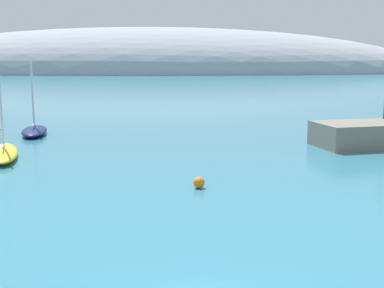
% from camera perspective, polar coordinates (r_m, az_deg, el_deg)
% --- Properties ---
extents(distant_ridge, '(273.16, 82.87, 42.92)m').
position_cam_1_polar(distant_ridge, '(249.85, -5.02, 7.94)').
color(distant_ridge, '#999EA8').
rests_on(distant_ridge, ground).
extents(sailboat_navy_near_shore, '(3.61, 7.48, 7.32)m').
position_cam_1_polar(sailboat_navy_near_shore, '(53.57, -17.16, 1.47)').
color(sailboat_navy_near_shore, navy).
rests_on(sailboat_navy_near_shore, water).
extents(sailboat_yellow_mid_mooring, '(4.27, 8.26, 8.67)m').
position_cam_1_polar(sailboat_yellow_mid_mooring, '(41.96, -20.24, -0.86)').
color(sailboat_yellow_mid_mooring, yellow).
rests_on(sailboat_yellow_mid_mooring, water).
extents(mooring_buoy_orange, '(0.69, 0.69, 0.69)m').
position_cam_1_polar(mooring_buoy_orange, '(30.52, 0.78, -4.32)').
color(mooring_buoy_orange, orange).
rests_on(mooring_buoy_orange, water).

